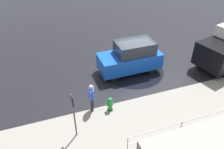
{
  "coord_description": "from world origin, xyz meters",
  "views": [
    {
      "loc": [
        5.52,
        10.74,
        7.94
      ],
      "look_at": [
        2.12,
        1.17,
        0.9
      ],
      "focal_mm": 35.0,
      "sensor_mm": 36.0,
      "label": 1
    }
  ],
  "objects_px": {
    "fire_hydrant": "(110,104)",
    "pedestrian": "(92,96)",
    "moving_hatchback": "(131,57)",
    "sign_post": "(73,110)"
  },
  "relations": [
    {
      "from": "fire_hydrant",
      "to": "pedestrian",
      "type": "bearing_deg",
      "value": -19.3
    },
    {
      "from": "moving_hatchback",
      "to": "fire_hydrant",
      "type": "xyz_separation_m",
      "value": [
        2.43,
        3.01,
        -0.63
      ]
    },
    {
      "from": "pedestrian",
      "to": "sign_post",
      "type": "height_order",
      "value": "sign_post"
    },
    {
      "from": "fire_hydrant",
      "to": "sign_post",
      "type": "distance_m",
      "value": 2.51
    },
    {
      "from": "moving_hatchback",
      "to": "pedestrian",
      "type": "height_order",
      "value": "moving_hatchback"
    },
    {
      "from": "fire_hydrant",
      "to": "pedestrian",
      "type": "height_order",
      "value": "pedestrian"
    },
    {
      "from": "moving_hatchback",
      "to": "fire_hydrant",
      "type": "relative_size",
      "value": 4.89
    },
    {
      "from": "moving_hatchback",
      "to": "pedestrian",
      "type": "bearing_deg",
      "value": 39.48
    },
    {
      "from": "pedestrian",
      "to": "sign_post",
      "type": "bearing_deg",
      "value": 50.19
    },
    {
      "from": "moving_hatchback",
      "to": "sign_post",
      "type": "relative_size",
      "value": 1.63
    }
  ]
}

